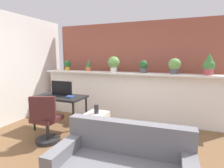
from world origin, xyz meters
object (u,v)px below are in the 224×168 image
at_px(potted_plant_3, 144,66).
at_px(potted_plant_4, 174,65).
at_px(tv_monitor, 62,88).
at_px(office_chair, 46,123).
at_px(potted_plant_2, 114,63).
at_px(potted_plant_5, 209,64).
at_px(potted_plant_0, 67,65).
at_px(desk, 60,100).
at_px(potted_plant_1, 88,65).
at_px(book_on_desk, 70,97).
at_px(side_cube_shelf, 97,125).
at_px(vase_on_shelf, 96,109).

height_order(potted_plant_3, potted_plant_4, potted_plant_4).
height_order(tv_monitor, office_chair, tv_monitor).
xyz_separation_m(potted_plant_2, potted_plant_5, (2.11, 0.05, 0.00)).
distance_m(potted_plant_0, desk, 1.50).
distance_m(potted_plant_1, potted_plant_3, 1.47).
distance_m(potted_plant_3, book_on_desk, 1.83).
distance_m(potted_plant_5, office_chair, 3.45).
bearing_deg(potted_plant_2, potted_plant_0, 176.89).
bearing_deg(office_chair, potted_plant_1, 92.50).
xyz_separation_m(potted_plant_2, book_on_desk, (-0.52, -1.16, -0.65)).
bearing_deg(side_cube_shelf, desk, 176.13).
bearing_deg(potted_plant_4, book_on_desk, -148.82).
bearing_deg(potted_plant_4, tv_monitor, -155.23).
relative_size(potted_plant_1, book_on_desk, 2.17).
relative_size(potted_plant_2, potted_plant_5, 0.85).
bearing_deg(potted_plant_2, desk, -126.68).
xyz_separation_m(office_chair, book_on_desk, (0.14, 0.57, 0.38)).
distance_m(potted_plant_4, tv_monitor, 2.52).
xyz_separation_m(potted_plant_2, potted_plant_4, (1.43, 0.02, -0.03)).
xyz_separation_m(potted_plant_4, side_cube_shelf, (-1.34, -1.18, -1.14)).
bearing_deg(desk, potted_plant_4, 26.43).
bearing_deg(potted_plant_3, potted_plant_5, 0.39).
distance_m(desk, vase_on_shelf, 0.93).
bearing_deg(potted_plant_1, potted_plant_5, 0.50).
bearing_deg(potted_plant_3, potted_plant_1, -179.40).
distance_m(potted_plant_1, side_cube_shelf, 1.81).
relative_size(desk, side_cube_shelf, 2.20).
bearing_deg(vase_on_shelf, side_cube_shelf, 111.83).
height_order(potted_plant_3, tv_monitor, potted_plant_3).
bearing_deg(potted_plant_1, tv_monitor, -94.93).
xyz_separation_m(potted_plant_0, tv_monitor, (0.60, -1.10, -0.46)).
distance_m(vase_on_shelf, book_on_desk, 0.65).
height_order(potted_plant_2, tv_monitor, potted_plant_2).
xyz_separation_m(desk, book_on_desk, (0.30, -0.06, 0.10)).
distance_m(potted_plant_3, tv_monitor, 1.94).
distance_m(potted_plant_3, potted_plant_4, 0.69).
bearing_deg(vase_on_shelf, office_chair, -144.78).
distance_m(desk, side_cube_shelf, 1.00).
bearing_deg(tv_monitor, book_on_desk, -24.63).
height_order(desk, office_chair, office_chair).
bearing_deg(potted_plant_2, office_chair, -110.62).
height_order(side_cube_shelf, vase_on_shelf, vase_on_shelf).
distance_m(potted_plant_0, book_on_desk, 1.64).
bearing_deg(potted_plant_2, book_on_desk, -113.99).
relative_size(desk, tv_monitor, 2.18).
height_order(desk, tv_monitor, tv_monitor).
relative_size(potted_plant_3, desk, 0.27).
height_order(potted_plant_1, book_on_desk, potted_plant_1).
height_order(potted_plant_1, potted_plant_2, potted_plant_2).
height_order(potted_plant_0, potted_plant_3, potted_plant_3).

